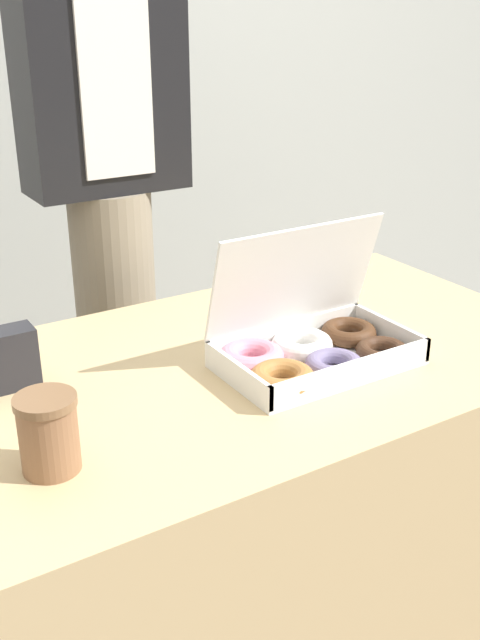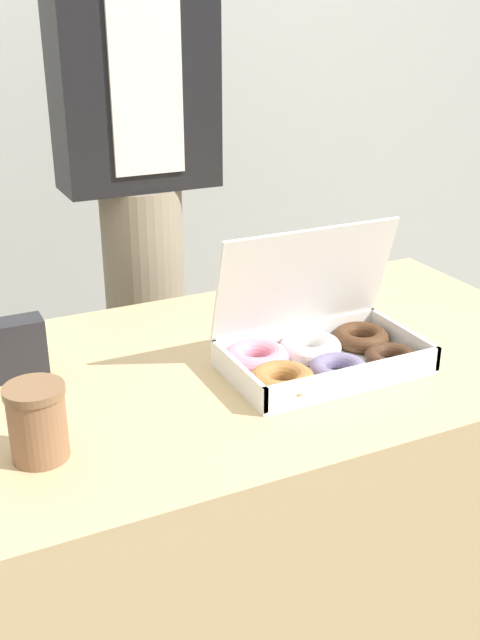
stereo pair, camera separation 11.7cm
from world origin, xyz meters
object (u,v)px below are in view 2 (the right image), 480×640
(napkin_holder, at_px, (7,350))
(coffee_cup, at_px, (37,422))
(person_customer, at_px, (138,158))
(donut_box, at_px, (315,349))

(napkin_holder, bearing_deg, coffee_cup, -90.91)
(coffee_cup, distance_m, person_customer, 0.86)
(person_customer, bearing_deg, napkin_holder, -130.38)
(coffee_cup, bearing_deg, donut_box, 8.43)
(coffee_cup, relative_size, napkin_holder, 0.88)
(coffee_cup, distance_m, napkin_holder, 0.26)
(donut_box, xyz_separation_m, coffee_cup, (-0.49, -0.07, 0.02))
(napkin_holder, xyz_separation_m, person_customer, (0.40, 0.47, 0.20))
(napkin_holder, bearing_deg, person_customer, 49.62)
(coffee_cup, bearing_deg, person_customer, 61.23)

